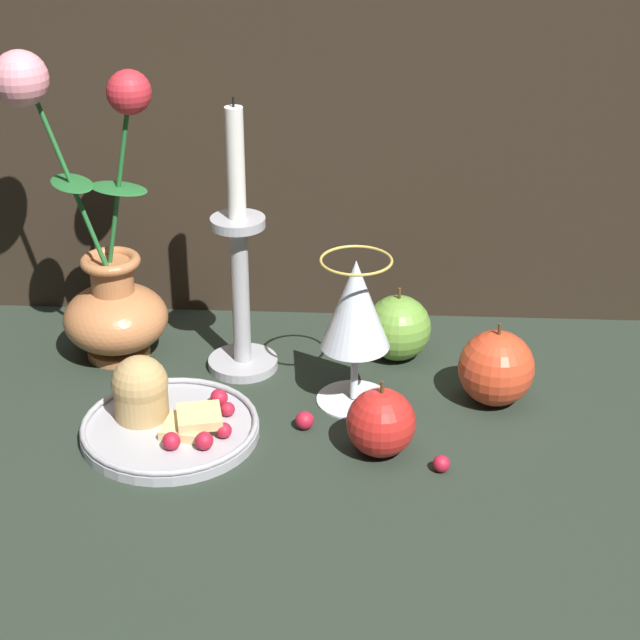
% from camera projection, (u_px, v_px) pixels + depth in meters
% --- Properties ---
extents(ground_plane, '(2.40, 2.40, 0.00)m').
position_uv_depth(ground_plane, '(270.00, 409.00, 1.11)').
color(ground_plane, '#232D23').
rests_on(ground_plane, ground).
extents(vase, '(0.16, 0.12, 0.35)m').
position_uv_depth(vase, '(105.00, 272.00, 1.17)').
color(vase, '#B77042').
rests_on(vase, ground_plane).
extents(plate_with_pastries, '(0.18, 0.18, 0.08)m').
position_uv_depth(plate_with_pastries, '(162.00, 414.00, 1.07)').
color(plate_with_pastries, '#A3A3A8').
rests_on(plate_with_pastries, ground_plane).
extents(wine_glass, '(0.08, 0.08, 0.16)m').
position_uv_depth(wine_glass, '(355.00, 311.00, 1.08)').
color(wine_glass, silver).
rests_on(wine_glass, ground_plane).
extents(candlestick, '(0.08, 0.08, 0.31)m').
position_uv_depth(candlestick, '(240.00, 277.00, 1.14)').
color(candlestick, '#A3A3A8').
rests_on(candlestick, ground_plane).
extents(apple_beside_vase, '(0.08, 0.08, 0.09)m').
position_uv_depth(apple_beside_vase, '(496.00, 368.00, 1.11)').
color(apple_beside_vase, '#D14223').
rests_on(apple_beside_vase, ground_plane).
extents(apple_near_glass, '(0.07, 0.07, 0.08)m').
position_uv_depth(apple_near_glass, '(381.00, 423.00, 1.03)').
color(apple_near_glass, red).
rests_on(apple_near_glass, ground_plane).
extents(apple_at_table_edge, '(0.07, 0.07, 0.09)m').
position_uv_depth(apple_at_table_edge, '(398.00, 328.00, 1.20)').
color(apple_at_table_edge, '#669938').
rests_on(apple_at_table_edge, ground_plane).
extents(berry_near_plate, '(0.02, 0.02, 0.02)m').
position_uv_depth(berry_near_plate, '(441.00, 464.00, 1.01)').
color(berry_near_plate, '#AD192D').
rests_on(berry_near_plate, ground_plane).
extents(berry_front_center, '(0.02, 0.02, 0.02)m').
position_uv_depth(berry_front_center, '(305.00, 420.00, 1.08)').
color(berry_front_center, '#AD192D').
rests_on(berry_front_center, ground_plane).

